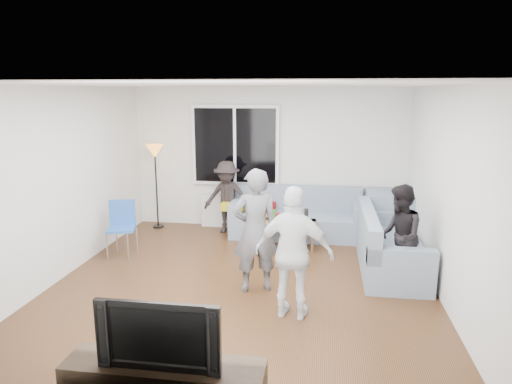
% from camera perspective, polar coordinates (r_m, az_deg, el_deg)
% --- Properties ---
extents(floor, '(5.00, 5.50, 0.04)m').
position_cam_1_polar(floor, '(6.23, -1.77, -11.74)').
color(floor, '#56351C').
rests_on(floor, ground).
extents(ceiling, '(5.00, 5.50, 0.04)m').
position_cam_1_polar(ceiling, '(5.68, -1.95, 13.34)').
color(ceiling, white).
rests_on(ceiling, ground).
extents(wall_back, '(5.00, 0.04, 2.60)m').
position_cam_1_polar(wall_back, '(8.51, 1.51, 4.12)').
color(wall_back, silver).
rests_on(wall_back, ground).
extents(wall_front, '(5.00, 0.04, 2.60)m').
position_cam_1_polar(wall_front, '(3.24, -10.84, -10.08)').
color(wall_front, silver).
rests_on(wall_front, ground).
extents(wall_left, '(0.04, 5.50, 2.60)m').
position_cam_1_polar(wall_left, '(6.73, -23.46, 0.87)').
color(wall_left, silver).
rests_on(wall_left, ground).
extents(wall_right, '(0.04, 5.50, 2.60)m').
position_cam_1_polar(wall_right, '(5.91, 22.94, -0.57)').
color(wall_right, silver).
rests_on(wall_right, ground).
extents(window_frame, '(1.62, 0.06, 1.47)m').
position_cam_1_polar(window_frame, '(8.49, -2.58, 5.80)').
color(window_frame, white).
rests_on(window_frame, wall_back).
extents(window_glass, '(1.50, 0.02, 1.35)m').
position_cam_1_polar(window_glass, '(8.45, -2.64, 5.77)').
color(window_glass, black).
rests_on(window_glass, window_frame).
extents(window_mullion, '(0.05, 0.03, 1.35)m').
position_cam_1_polar(window_mullion, '(8.44, -2.65, 5.76)').
color(window_mullion, white).
rests_on(window_mullion, window_frame).
extents(radiator, '(1.30, 0.12, 0.62)m').
position_cam_1_polar(radiator, '(8.69, -2.56, -2.39)').
color(radiator, silver).
rests_on(radiator, floor).
extents(potted_plant, '(0.22, 0.20, 0.35)m').
position_cam_1_polar(potted_plant, '(8.49, -0.39, 0.63)').
color(potted_plant, '#2C6A2A').
rests_on(potted_plant, radiator).
extents(vase, '(0.20, 0.20, 0.18)m').
position_cam_1_polar(vase, '(8.60, -3.88, 0.18)').
color(vase, silver).
rests_on(vase, radiator).
extents(sofa_back_section, '(2.30, 0.85, 0.85)m').
position_cam_1_polar(sofa_back_section, '(8.15, 5.02, -2.59)').
color(sofa_back_section, slate).
rests_on(sofa_back_section, floor).
extents(sofa_right_section, '(2.00, 0.85, 0.85)m').
position_cam_1_polar(sofa_right_section, '(6.92, 16.43, -5.80)').
color(sofa_right_section, slate).
rests_on(sofa_right_section, floor).
extents(sofa_corner, '(0.85, 0.85, 0.85)m').
position_cam_1_polar(sofa_corner, '(8.22, 16.42, -2.93)').
color(sofa_corner, slate).
rests_on(sofa_corner, floor).
extents(cushion_yellow, '(0.43, 0.38, 0.14)m').
position_cam_1_polar(cushion_yellow, '(8.25, -2.82, -1.76)').
color(cushion_yellow, gold).
rests_on(cushion_yellow, sofa_back_section).
extents(cushion_red, '(0.43, 0.39, 0.13)m').
position_cam_1_polar(cushion_red, '(8.24, 0.98, -1.76)').
color(cushion_red, maroon).
rests_on(cushion_red, sofa_back_section).
extents(coffee_table, '(1.13, 0.65, 0.40)m').
position_cam_1_polar(coffee_table, '(7.68, 3.34, -5.25)').
color(coffee_table, '#A4854F').
rests_on(coffee_table, floor).
extents(pitcher, '(0.17, 0.17, 0.17)m').
position_cam_1_polar(pitcher, '(7.59, 2.31, -3.20)').
color(pitcher, maroon).
rests_on(pitcher, coffee_table).
extents(side_chair, '(0.49, 0.49, 0.86)m').
position_cam_1_polar(side_chair, '(7.44, -16.35, -4.47)').
color(side_chair, '#295CB5').
rests_on(side_chair, floor).
extents(floor_lamp, '(0.32, 0.32, 1.56)m').
position_cam_1_polar(floor_lamp, '(8.75, -12.25, 0.61)').
color(floor_lamp, orange).
rests_on(floor_lamp, floor).
extents(player_left, '(0.67, 0.54, 1.60)m').
position_cam_1_polar(player_left, '(5.84, -0.09, -4.81)').
color(player_left, '#55555A').
rests_on(player_left, floor).
extents(player_right, '(0.94, 0.50, 1.52)m').
position_cam_1_polar(player_right, '(5.18, 4.73, -7.57)').
color(player_right, silver).
rests_on(player_right, floor).
extents(spectator_right, '(0.53, 0.67, 1.37)m').
position_cam_1_polar(spectator_right, '(6.25, 17.33, -5.32)').
color(spectator_right, black).
rests_on(spectator_right, floor).
extents(spectator_back, '(0.90, 0.59, 1.31)m').
position_cam_1_polar(spectator_back, '(8.29, -3.63, -0.65)').
color(spectator_back, black).
rests_on(spectator_back, floor).
extents(television, '(0.97, 0.13, 0.56)m').
position_cam_1_polar(television, '(3.77, -11.57, -16.48)').
color(television, black).
rests_on(television, tv_console).
extents(bottle_c, '(0.07, 0.07, 0.23)m').
position_cam_1_polar(bottle_c, '(7.68, 3.84, -2.80)').
color(bottle_c, black).
rests_on(bottle_c, coffee_table).
extents(bottle_e, '(0.07, 0.07, 0.23)m').
position_cam_1_polar(bottle_e, '(7.65, 6.25, -2.91)').
color(bottle_e, black).
rests_on(bottle_e, coffee_table).
extents(bottle_a, '(0.07, 0.07, 0.19)m').
position_cam_1_polar(bottle_a, '(7.74, 1.04, -2.80)').
color(bottle_a, '#BA640A').
rests_on(bottle_a, coffee_table).
extents(bottle_d, '(0.07, 0.07, 0.23)m').
position_cam_1_polar(bottle_d, '(7.47, 4.79, -3.28)').
color(bottle_d, orange).
rests_on(bottle_d, coffee_table).
extents(bottle_b, '(0.08, 0.08, 0.24)m').
position_cam_1_polar(bottle_b, '(7.50, 2.20, -3.11)').
color(bottle_b, '#287916').
rests_on(bottle_b, coffee_table).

